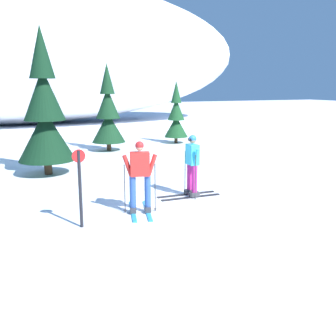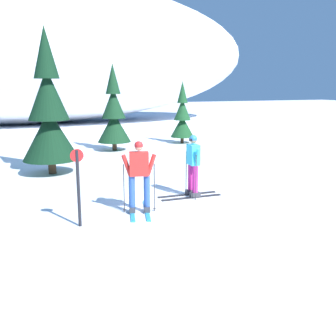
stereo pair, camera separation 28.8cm
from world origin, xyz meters
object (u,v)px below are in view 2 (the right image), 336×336
skier_cyan_jacket (193,165)px  pine_tree_far_right (182,118)px  trail_marker_post (78,184)px  pine_tree_center_right (114,115)px  pine_tree_center (49,114)px  skier_red_jacket (139,175)px

skier_cyan_jacket → pine_tree_far_right: pine_tree_far_right is taller
skier_cyan_jacket → trail_marker_post: 3.51m
trail_marker_post → pine_tree_center_right: bearing=71.6°
pine_tree_center → trail_marker_post: size_ratio=2.90×
pine_tree_center → trail_marker_post: 5.74m
pine_tree_center → pine_tree_center_right: (3.26, 4.12, -0.39)m
skier_red_jacket → trail_marker_post: (-1.50, -0.42, 0.03)m
skier_cyan_jacket → pine_tree_center: size_ratio=0.35×
skier_cyan_jacket → skier_red_jacket: 1.97m
pine_tree_far_right → pine_tree_center: bearing=-144.5°
skier_red_jacket → pine_tree_center_right: 9.53m
pine_tree_center → pine_tree_center_right: size_ratio=1.23×
skier_cyan_jacket → skier_red_jacket: (-1.79, -0.81, 0.04)m
skier_red_jacket → pine_tree_far_right: size_ratio=0.54×
pine_tree_center → pine_tree_center_right: pine_tree_center is taller
skier_cyan_jacket → pine_tree_center: 5.64m
skier_cyan_jacket → trail_marker_post: size_ratio=1.02×
skier_red_jacket → pine_tree_center: pine_tree_center is taller
pine_tree_center → skier_cyan_jacket: bearing=-53.1°
skier_red_jacket → trail_marker_post: bearing=-164.4°
pine_tree_center_right → pine_tree_center: bearing=-128.4°
skier_red_jacket → trail_marker_post: skier_red_jacket is taller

